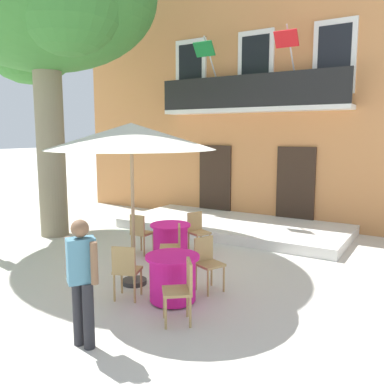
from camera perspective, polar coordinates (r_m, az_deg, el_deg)
ground_plane at (r=8.19m, az=-4.10°, el=-10.78°), size 120.00×120.00×0.00m
building_facade at (r=14.13m, az=12.13°, el=12.48°), size 13.00×5.09×7.50m
entrance_step_platform at (r=11.27m, az=5.85°, el=-4.82°), size 6.13×2.75×0.25m
plane_tree at (r=11.58m, az=-20.33°, el=23.37°), size 5.93×5.21×7.68m
cafe_table_near_tree at (r=6.57m, az=-2.76°, el=-12.03°), size 0.86×0.86×0.76m
cafe_chair_near_tree_0 at (r=6.99m, az=2.16°, el=-9.57°), size 0.53×0.53×0.91m
cafe_chair_near_tree_1 at (r=6.66m, az=-9.33°, el=-10.60°), size 0.52×0.52×0.91m
cafe_chair_near_tree_2 at (r=5.83m, az=-1.40°, el=-13.28°), size 0.56×0.56×0.91m
cafe_table_middle at (r=8.69m, az=-3.07°, el=-6.93°), size 0.86×0.86×0.76m
cafe_chair_middle_0 at (r=9.11m, az=0.75°, el=-5.32°), size 0.53×0.53×0.91m
cafe_chair_middle_1 at (r=9.02m, az=-7.33°, el=-5.52°), size 0.41×0.41×0.91m
cafe_chair_middle_2 at (r=7.93m, az=-2.57°, el=-7.40°), size 0.56×0.56×0.91m
cafe_umbrella at (r=6.99m, az=-8.58°, el=7.70°), size 2.90×2.90×2.85m
pedestrian_mid_plaza at (r=5.27m, az=-15.32°, el=-11.39°), size 0.53×0.40×1.64m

